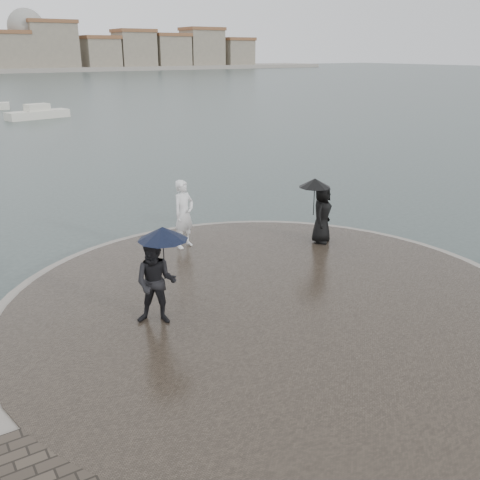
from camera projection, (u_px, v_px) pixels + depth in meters
ground at (385, 391)px, 9.57m from camera, size 400.00×400.00×0.00m
kerb_ring at (271, 309)px, 12.29m from camera, size 12.50×12.50×0.32m
quay_tip at (271, 308)px, 12.28m from camera, size 11.90×11.90×0.36m
statue at (184, 214)px, 15.29m from camera, size 0.84×0.68×1.98m
visitor_left at (157, 272)px, 10.94m from camera, size 1.33×1.15×2.04m
visitor_right at (321, 207)px, 15.63m from camera, size 1.22×1.03×1.95m
boats at (7, 110)px, 51.28m from camera, size 8.89×13.57×1.50m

